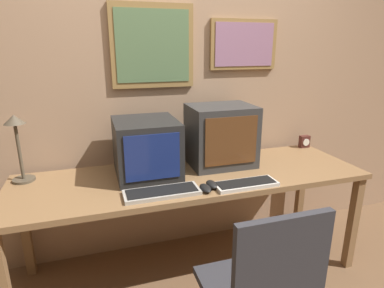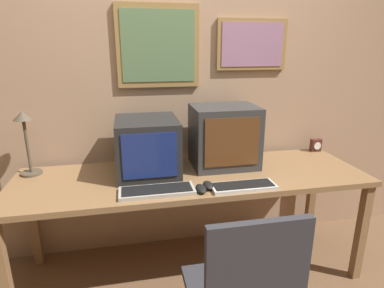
{
  "view_description": "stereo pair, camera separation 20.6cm",
  "coord_description": "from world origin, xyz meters",
  "px_view_note": "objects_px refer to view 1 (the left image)",
  "views": [
    {
      "loc": [
        -0.59,
        -1.06,
        1.56
      ],
      "look_at": [
        0.0,
        0.82,
        0.95
      ],
      "focal_mm": 30.0,
      "sensor_mm": 36.0,
      "label": 1
    },
    {
      "loc": [
        -0.39,
        -1.11,
        1.56
      ],
      "look_at": [
        0.0,
        0.82,
        0.95
      ],
      "focal_mm": 30.0,
      "sensor_mm": 36.0,
      "label": 2
    }
  ],
  "objects_px": {
    "monitor_right": "(221,135)",
    "mouse_near_keyboard": "(212,185)",
    "monitor_left": "(146,148)",
    "keyboard_main": "(162,192)",
    "desk_lamp": "(17,137)",
    "keyboard_side": "(246,184)",
    "mouse_far_corner": "(205,188)",
    "desk_clock": "(304,142)"
  },
  "relations": [
    {
      "from": "monitor_right",
      "to": "desk_lamp",
      "type": "distance_m",
      "value": 1.3
    },
    {
      "from": "monitor_left",
      "to": "desk_clock",
      "type": "relative_size",
      "value": 4.42
    },
    {
      "from": "mouse_near_keyboard",
      "to": "desk_lamp",
      "type": "distance_m",
      "value": 1.21
    },
    {
      "from": "desk_clock",
      "to": "desk_lamp",
      "type": "xyz_separation_m",
      "value": [
        -2.12,
        -0.07,
        0.23
      ]
    },
    {
      "from": "monitor_left",
      "to": "monitor_right",
      "type": "height_order",
      "value": "monitor_right"
    },
    {
      "from": "monitor_left",
      "to": "keyboard_main",
      "type": "height_order",
      "value": "monitor_left"
    },
    {
      "from": "mouse_near_keyboard",
      "to": "mouse_far_corner",
      "type": "distance_m",
      "value": 0.06
    },
    {
      "from": "monitor_left",
      "to": "keyboard_side",
      "type": "height_order",
      "value": "monitor_left"
    },
    {
      "from": "keyboard_side",
      "to": "desk_clock",
      "type": "bearing_deg",
      "value": 34.2
    },
    {
      "from": "monitor_left",
      "to": "mouse_near_keyboard",
      "type": "xyz_separation_m",
      "value": [
        0.33,
        -0.33,
        -0.16
      ]
    },
    {
      "from": "monitor_left",
      "to": "keyboard_side",
      "type": "relative_size",
      "value": 1.13
    },
    {
      "from": "desk_clock",
      "to": "mouse_far_corner",
      "type": "bearing_deg",
      "value": -153.08
    },
    {
      "from": "keyboard_main",
      "to": "mouse_near_keyboard",
      "type": "bearing_deg",
      "value": 0.14
    },
    {
      "from": "keyboard_main",
      "to": "mouse_near_keyboard",
      "type": "xyz_separation_m",
      "value": [
        0.3,
        0.0,
        0.01
      ]
    },
    {
      "from": "monitor_left",
      "to": "desk_lamp",
      "type": "relative_size",
      "value": 1.04
    },
    {
      "from": "monitor_right",
      "to": "keyboard_side",
      "type": "relative_size",
      "value": 1.14
    },
    {
      "from": "desk_lamp",
      "to": "keyboard_main",
      "type": "bearing_deg",
      "value": -29.76
    },
    {
      "from": "monitor_right",
      "to": "desk_clock",
      "type": "xyz_separation_m",
      "value": [
        0.82,
        0.15,
        -0.16
      ]
    },
    {
      "from": "mouse_far_corner",
      "to": "desk_lamp",
      "type": "distance_m",
      "value": 1.18
    },
    {
      "from": "monitor_left",
      "to": "desk_lamp",
      "type": "xyz_separation_m",
      "value": [
        -0.76,
        0.12,
        0.1
      ]
    },
    {
      "from": "keyboard_side",
      "to": "mouse_far_corner",
      "type": "height_order",
      "value": "mouse_far_corner"
    },
    {
      "from": "keyboard_main",
      "to": "mouse_far_corner",
      "type": "relative_size",
      "value": 3.76
    },
    {
      "from": "keyboard_side",
      "to": "mouse_far_corner",
      "type": "bearing_deg",
      "value": 178.36
    },
    {
      "from": "monitor_left",
      "to": "mouse_near_keyboard",
      "type": "relative_size",
      "value": 4.07
    },
    {
      "from": "keyboard_side",
      "to": "desk_lamp",
      "type": "relative_size",
      "value": 0.92
    },
    {
      "from": "monitor_left",
      "to": "mouse_far_corner",
      "type": "relative_size",
      "value": 3.79
    },
    {
      "from": "keyboard_main",
      "to": "desk_lamp",
      "type": "relative_size",
      "value": 1.03
    },
    {
      "from": "desk_clock",
      "to": "desk_lamp",
      "type": "bearing_deg",
      "value": -178.22
    },
    {
      "from": "monitor_right",
      "to": "mouse_far_corner",
      "type": "distance_m",
      "value": 0.51
    },
    {
      "from": "keyboard_side",
      "to": "mouse_far_corner",
      "type": "xyz_separation_m",
      "value": [
        -0.26,
        0.01,
        0.0
      ]
    },
    {
      "from": "monitor_right",
      "to": "keyboard_side",
      "type": "xyz_separation_m",
      "value": [
        0.0,
        -0.4,
        -0.2
      ]
    },
    {
      "from": "desk_lamp",
      "to": "monitor_left",
      "type": "bearing_deg",
      "value": -9.29
    },
    {
      "from": "mouse_near_keyboard",
      "to": "mouse_far_corner",
      "type": "xyz_separation_m",
      "value": [
        -0.06,
        -0.03,
        -0.0
      ]
    },
    {
      "from": "desk_lamp",
      "to": "mouse_far_corner",
      "type": "bearing_deg",
      "value": -24.98
    },
    {
      "from": "keyboard_side",
      "to": "desk_clock",
      "type": "relative_size",
      "value": 3.9
    },
    {
      "from": "monitor_right",
      "to": "mouse_far_corner",
      "type": "height_order",
      "value": "monitor_right"
    },
    {
      "from": "mouse_far_corner",
      "to": "desk_clock",
      "type": "bearing_deg",
      "value": 26.92
    },
    {
      "from": "monitor_left",
      "to": "desk_lamp",
      "type": "height_order",
      "value": "desk_lamp"
    },
    {
      "from": "monitor_right",
      "to": "mouse_near_keyboard",
      "type": "bearing_deg",
      "value": -119.46
    },
    {
      "from": "keyboard_main",
      "to": "desk_clock",
      "type": "xyz_separation_m",
      "value": [
        1.33,
        0.52,
        0.04
      ]
    },
    {
      "from": "mouse_far_corner",
      "to": "desk_clock",
      "type": "height_order",
      "value": "desk_clock"
    },
    {
      "from": "monitor_left",
      "to": "desk_lamp",
      "type": "distance_m",
      "value": 0.78
    }
  ]
}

